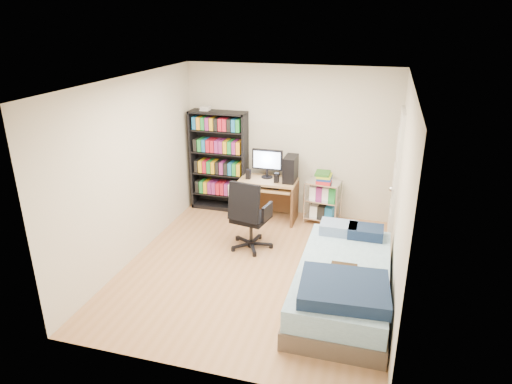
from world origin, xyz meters
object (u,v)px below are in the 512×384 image
(media_shelf, at_px, (219,160))
(computer_desk, at_px, (274,183))
(office_chair, at_px, (250,227))
(bed, at_px, (343,282))

(media_shelf, bearing_deg, computer_desk, -10.36)
(computer_desk, bearing_deg, media_shelf, 169.64)
(media_shelf, distance_m, office_chair, 1.70)
(media_shelf, xyz_separation_m, office_chair, (0.93, -1.31, -0.55))
(office_chair, distance_m, bed, 1.76)
(office_chair, xyz_separation_m, bed, (1.45, -0.99, -0.07))
(media_shelf, relative_size, computer_desk, 1.53)
(media_shelf, xyz_separation_m, computer_desk, (1.03, -0.19, -0.25))
(office_chair, height_order, bed, office_chair)
(media_shelf, distance_m, bed, 3.37)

